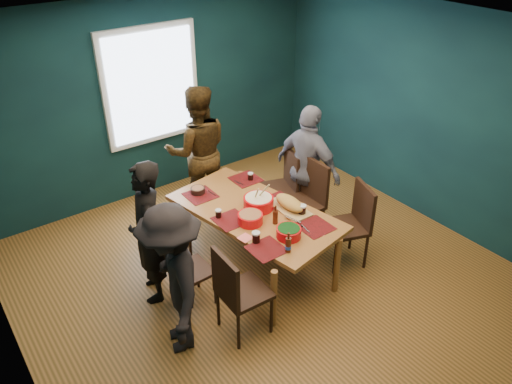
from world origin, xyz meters
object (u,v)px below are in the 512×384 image
(chair_left_far, at_px, (157,216))
(bowl_dumpling, at_px, (258,202))
(cutting_board, at_px, (289,204))
(dining_table, at_px, (255,216))
(bowl_salad, at_px, (250,218))
(chair_right_near, at_px, (354,219))
(person_far_left, at_px, (148,233))
(chair_right_far, at_px, (283,182))
(chair_left_mid, at_px, (184,268))
(chair_right_mid, at_px, (307,195))
(chair_left_near, at_px, (236,288))
(person_back, at_px, (198,151))
(bowl_herbs, at_px, (289,232))
(person_right, at_px, (308,169))
(person_near_left, at_px, (173,281))

(chair_left_far, xyz_separation_m, bowl_dumpling, (0.90, -0.72, 0.21))
(cutting_board, bearing_deg, bowl_dumpling, 140.49)
(dining_table, bearing_deg, bowl_salad, -148.49)
(chair_right_near, distance_m, bowl_dumpling, 1.10)
(chair_left_far, xyz_separation_m, person_far_left, (-0.32, -0.50, 0.19))
(chair_right_far, bearing_deg, bowl_salad, -127.54)
(chair_left_mid, distance_m, chair_right_mid, 1.81)
(chair_left_mid, bearing_deg, bowl_salad, -4.06)
(chair_left_near, bearing_deg, chair_right_far, 40.91)
(chair_left_near, height_order, bowl_salad, chair_left_near)
(bowl_salad, bearing_deg, chair_left_mid, 178.15)
(chair_right_mid, xyz_separation_m, chair_right_near, (0.13, -0.66, -0.03))
(bowl_salad, distance_m, bowl_dumpling, 0.30)
(chair_right_mid, distance_m, person_back, 1.53)
(chair_left_mid, bearing_deg, cutting_board, -5.12)
(chair_left_mid, bearing_deg, bowl_herbs, -27.74)
(dining_table, height_order, chair_left_near, chair_left_near)
(chair_right_mid, relative_size, person_right, 0.64)
(person_back, xyz_separation_m, bowl_salad, (-0.29, -1.55, -0.08))
(person_near_left, bearing_deg, person_right, 127.77)
(chair_right_mid, xyz_separation_m, cutting_board, (-0.49, -0.26, 0.19))
(dining_table, bearing_deg, chair_right_far, 21.67)
(chair_left_far, height_order, bowl_herbs, chair_left_far)
(bowl_dumpling, xyz_separation_m, cutting_board, (0.26, -0.22, -0.01))
(person_far_left, distance_m, bowl_herbs, 1.41)
(chair_right_near, bearing_deg, bowl_herbs, -160.46)
(person_back, bearing_deg, chair_right_far, 152.17)
(person_far_left, bearing_deg, chair_left_far, 167.20)
(person_back, height_order, cutting_board, person_back)
(person_back, bearing_deg, chair_left_mid, 77.01)
(person_near_left, bearing_deg, dining_table, 130.81)
(cutting_board, bearing_deg, chair_right_far, 56.03)
(dining_table, bearing_deg, person_near_left, -168.07)
(chair_right_far, xyz_separation_m, bowl_herbs, (-0.84, -1.12, 0.22))
(chair_right_near, distance_m, person_far_left, 2.27)
(chair_right_far, relative_size, chair_right_near, 1.00)
(person_right, distance_m, bowl_dumpling, 0.99)
(chair_left_mid, distance_m, person_right, 2.06)
(chair_right_near, height_order, person_right, person_right)
(chair_right_near, bearing_deg, dining_table, 167.27)
(person_far_left, height_order, person_back, person_back)
(dining_table, relative_size, chair_right_mid, 2.00)
(person_far_left, height_order, cutting_board, person_far_left)
(chair_right_near, bearing_deg, bowl_dumpling, 164.55)
(bowl_salad, bearing_deg, chair_left_near, -135.04)
(bowl_dumpling, relative_size, cutting_board, 0.52)
(chair_right_near, bearing_deg, cutting_board, 167.06)
(chair_left_far, relative_size, bowl_salad, 3.81)
(chair_right_far, bearing_deg, chair_right_near, -65.96)
(person_near_left, height_order, bowl_salad, person_near_left)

